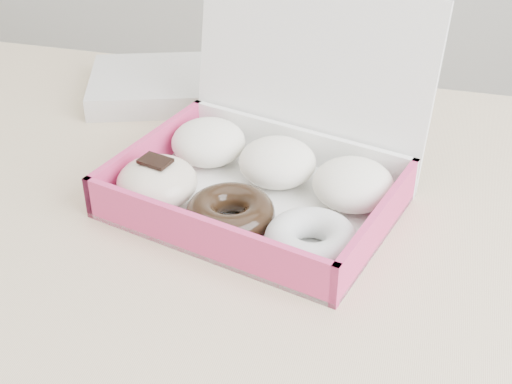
# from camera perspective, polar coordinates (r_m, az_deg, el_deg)

# --- Properties ---
(table) EXTENTS (1.20, 0.80, 0.75)m
(table) POSITION_cam_1_polar(r_m,az_deg,el_deg) (1.00, -8.90, -3.07)
(table) COLOR tan
(table) RESTS_ON ground
(donut_box) EXTENTS (0.40, 0.37, 0.25)m
(donut_box) POSITION_cam_1_polar(r_m,az_deg,el_deg) (0.89, 0.36, 1.59)
(donut_box) COLOR white
(donut_box) RESTS_ON table
(newspapers) EXTENTS (0.27, 0.25, 0.04)m
(newspapers) POSITION_cam_1_polar(r_m,az_deg,el_deg) (1.18, -7.55, 8.51)
(newspapers) COLOR beige
(newspapers) RESTS_ON table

